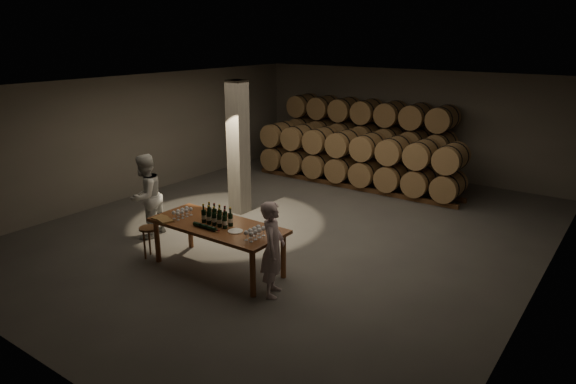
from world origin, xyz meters
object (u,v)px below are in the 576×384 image
Objects in this scene: plate at (235,231)px; bottle_cluster at (217,218)px; tasting_table at (217,229)px; person_woman at (146,196)px; notebook_near at (165,220)px; person_man at (273,249)px; stool at (149,233)px.

bottle_cluster is at bearing 170.70° from plate.
person_woman is at bearing 172.26° from tasting_table.
tasting_table is at bearing 44.35° from notebook_near.
person_woman is (-2.37, 0.32, 0.11)m from tasting_table.
tasting_table is 9.75× the size of plate.
plate is at bearing 32.07° from notebook_near.
person_man is at bearing 24.27° from notebook_near.
notebook_near is 0.17× the size of person_man.
tasting_table is 0.53m from plate.
tasting_table is 9.44× the size of notebook_near.
plate is 0.97× the size of notebook_near.
stool is 1.21m from person_woman.
person_woman is (-0.90, 0.70, 0.40)m from stool.
tasting_table reaches higher than stool.
stool is at bearing 67.73° from person_man.
person_man is (2.29, 0.28, -0.09)m from notebook_near.
bottle_cluster is at bearing 56.53° from person_man.
plate is at bearing -9.30° from bottle_cluster.
plate is 2.91m from person_woman.
bottle_cluster reaches higher than tasting_table.
notebook_near reaches higher than tasting_table.
plate is (0.51, -0.08, -0.12)m from bottle_cluster.
plate is 2.04m from stool.
tasting_table is 1.43× the size of person_woman.
plate is 0.16× the size of person_man.
notebook_near is 2.31m from person_man.
stool is 2.90m from person_man.
stool is at bearing -165.35° from tasting_table.
person_man is (0.89, -0.09, -0.08)m from plate.
plate is (0.51, -0.08, 0.11)m from tasting_table.
stool is (-0.58, 0.07, -0.40)m from notebook_near.
person_man is (2.87, 0.21, 0.31)m from stool.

